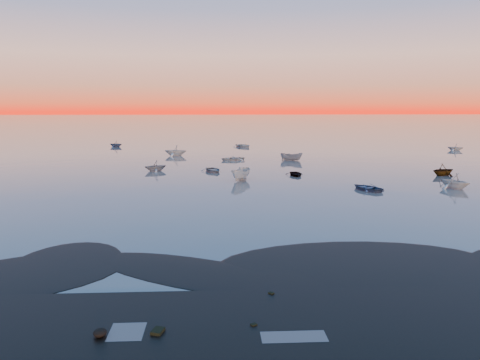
{
  "coord_description": "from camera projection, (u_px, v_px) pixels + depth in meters",
  "views": [
    {
      "loc": [
        -5.88,
        -25.65,
        9.45
      ],
      "look_at": [
        -3.09,
        28.0,
        0.7
      ],
      "focal_mm": 35.0,
      "sensor_mm": 36.0,
      "label": 1
    }
  ],
  "objects": [
    {
      "name": "boat_near_left",
      "position": [
        213.0,
        172.0,
        66.0
      ],
      "size": [
        4.06,
        2.69,
        0.94
      ],
      "primitive_type": "imported",
      "rotation": [
        0.0,
        0.0,
        0.33
      ],
      "color": "slate",
      "rests_on": "ground"
    },
    {
      "name": "moored_fleet",
      "position": [
        251.0,
        160.0,
        79.34
      ],
      "size": [
        124.0,
        58.0,
        1.2
      ],
      "primitive_type": null,
      "color": "silver",
      "rests_on": "ground"
    },
    {
      "name": "boat_near_right",
      "position": [
        454.0,
        188.0,
        53.01
      ],
      "size": [
        4.14,
        3.35,
        1.33
      ],
      "primitive_type": "imported",
      "rotation": [
        0.0,
        0.0,
        3.65
      ],
      "color": "silver",
      "rests_on": "ground"
    },
    {
      "name": "mud_lobes",
      "position": [
        322.0,
        275.0,
        26.11
      ],
      "size": [
        140.0,
        6.0,
        0.07
      ],
      "primitive_type": null,
      "color": "black",
      "rests_on": "ground"
    },
    {
      "name": "ground",
      "position": [
        238.0,
        140.0,
        125.67
      ],
      "size": [
        600.0,
        600.0,
        0.0
      ],
      "primitive_type": "plane",
      "color": "#6E635B",
      "rests_on": "ground"
    }
  ]
}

